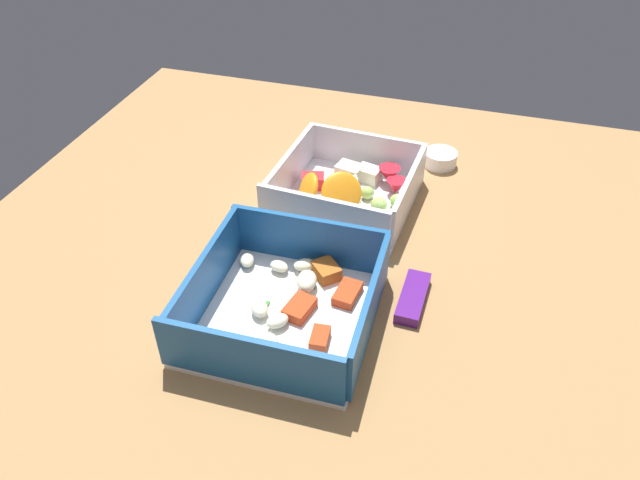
# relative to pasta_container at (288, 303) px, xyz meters

# --- Properties ---
(table_surface) EXTENTS (0.80, 0.80, 0.02)m
(table_surface) POSITION_rel_pasta_container_xyz_m (-0.10, -0.00, -0.03)
(table_surface) COLOR #9E7547
(table_surface) RESTS_ON ground
(pasta_container) EXTENTS (0.18, 0.17, 0.06)m
(pasta_container) POSITION_rel_pasta_container_xyz_m (0.00, 0.00, 0.00)
(pasta_container) COLOR white
(pasta_container) RESTS_ON table_surface
(fruit_bowl) EXTENTS (0.17, 0.16, 0.06)m
(fruit_bowl) POSITION_rel_pasta_container_xyz_m (-0.20, 0.01, -0.00)
(fruit_bowl) COLOR white
(fruit_bowl) RESTS_ON table_surface
(candy_bar) EXTENTS (0.07, 0.03, 0.01)m
(candy_bar) POSITION_rel_pasta_container_xyz_m (-0.06, 0.11, -0.01)
(candy_bar) COLOR #51197A
(candy_bar) RESTS_ON table_surface
(paper_cup_liner) EXTENTS (0.04, 0.04, 0.02)m
(paper_cup_liner) POSITION_rel_pasta_container_xyz_m (-0.32, 0.10, -0.01)
(paper_cup_liner) COLOR white
(paper_cup_liner) RESTS_ON table_surface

